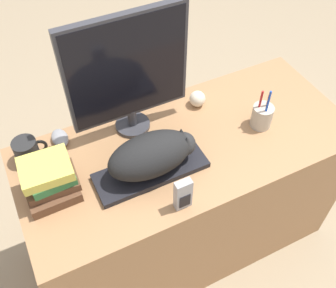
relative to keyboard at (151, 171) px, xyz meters
The scene contains 11 objects.
ground_plane 0.84m from the keyboard, 50.71° to the right, with size 12.00×12.00×0.00m, color #998466.
desk 0.45m from the keyboard, 18.56° to the left, with size 1.38×0.61×0.76m.
keyboard is the anchor object (origin of this frame).
cat 0.09m from the keyboard, ahead, with size 0.34×0.17×0.16m.
monitor 0.38m from the keyboard, 82.44° to the left, with size 0.47×0.14×0.52m.
computer_mouse 0.40m from the keyboard, 130.34° to the left, with size 0.06×0.10×0.03m.
coffee_mug 0.48m from the keyboard, 145.78° to the left, with size 0.13×0.09×0.10m.
pen_cup 0.52m from the keyboard, ahead, with size 0.09×0.09×0.20m.
baseball 0.42m from the keyboard, 36.59° to the left, with size 0.07×0.07×0.07m.
phone 0.19m from the keyboard, 77.71° to the right, with size 0.06×0.03×0.14m.
book_stack 0.37m from the keyboard, 167.78° to the left, with size 0.19×0.17×0.15m.
Camera 1 is at (-0.54, -0.59, 1.95)m, focal length 42.00 mm.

